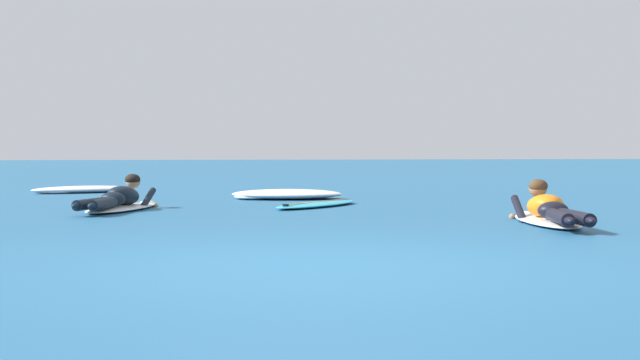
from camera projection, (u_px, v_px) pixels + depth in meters
name	position (u px, v px, depth m)	size (l,w,h in m)	color
ground_plane	(225.00, 197.00, 16.69)	(120.00, 120.00, 0.00)	#235B84
surfer_near	(549.00, 212.00, 10.54)	(0.91, 2.62, 0.55)	white
surfer_far	(120.00, 201.00, 12.95)	(1.24, 2.62, 0.54)	white
drifting_surfboard	(316.00, 204.00, 13.81)	(1.77, 2.05, 0.16)	#2DB2D1
whitewater_mid_left	(84.00, 190.00, 18.24)	(2.15, 1.41, 0.14)	white
whitewater_mid_right	(287.00, 194.00, 15.97)	(2.00, 1.40, 0.17)	white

